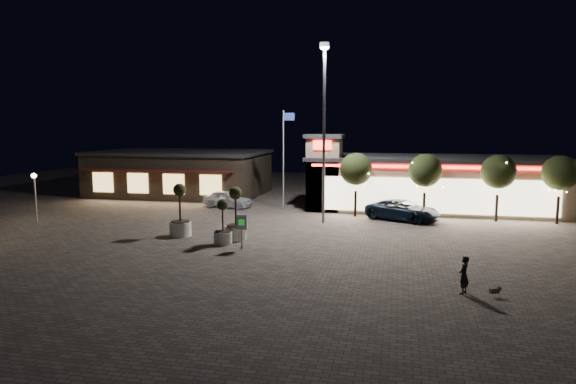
% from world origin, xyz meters
% --- Properties ---
extents(ground, '(90.00, 90.00, 0.00)m').
position_xyz_m(ground, '(0.00, 0.00, 0.00)').
color(ground, '#70635A').
rests_on(ground, ground).
extents(retail_building, '(20.40, 8.40, 6.10)m').
position_xyz_m(retail_building, '(9.51, 15.82, 2.21)').
color(retail_building, tan).
rests_on(retail_building, ground).
extents(restaurant_building, '(16.40, 11.00, 4.30)m').
position_xyz_m(restaurant_building, '(-14.00, 19.97, 2.16)').
color(restaurant_building, '#382D23').
rests_on(restaurant_building, ground).
extents(floodlight_pole, '(0.60, 0.40, 12.38)m').
position_xyz_m(floodlight_pole, '(2.00, 8.00, 7.02)').
color(floodlight_pole, gray).
rests_on(floodlight_pole, ground).
extents(flagpole, '(0.95, 0.10, 8.00)m').
position_xyz_m(flagpole, '(-1.90, 13.00, 4.74)').
color(flagpole, white).
rests_on(flagpole, ground).
extents(lamp_post_west, '(0.36, 0.36, 3.48)m').
position_xyz_m(lamp_post_west, '(-18.00, 4.00, 2.46)').
color(lamp_post_west, gray).
rests_on(lamp_post_west, ground).
extents(string_tree_a, '(2.42, 2.42, 4.79)m').
position_xyz_m(string_tree_a, '(4.00, 11.00, 3.56)').
color(string_tree_a, '#332319').
rests_on(string_tree_a, ground).
extents(string_tree_b, '(2.42, 2.42, 4.79)m').
position_xyz_m(string_tree_b, '(9.00, 11.00, 3.56)').
color(string_tree_b, '#332319').
rests_on(string_tree_b, ground).
extents(string_tree_c, '(2.42, 2.42, 4.79)m').
position_xyz_m(string_tree_c, '(14.00, 11.00, 3.56)').
color(string_tree_c, '#332319').
rests_on(string_tree_c, ground).
extents(string_tree_d, '(2.42, 2.42, 4.79)m').
position_xyz_m(string_tree_d, '(18.00, 11.00, 3.56)').
color(string_tree_d, '#332319').
rests_on(string_tree_d, ground).
extents(pickup_truck, '(5.86, 4.47, 1.48)m').
position_xyz_m(pickup_truck, '(7.50, 10.13, 0.74)').
color(pickup_truck, black).
rests_on(pickup_truck, ground).
extents(white_sedan, '(4.50, 2.63, 1.44)m').
position_xyz_m(white_sedan, '(-6.80, 13.02, 0.72)').
color(white_sedan, white).
rests_on(white_sedan, ground).
extents(pedestrian, '(0.59, 0.68, 1.56)m').
position_xyz_m(pedestrian, '(9.82, -6.01, 0.78)').
color(pedestrian, black).
rests_on(pedestrian, ground).
extents(dog, '(0.50, 0.33, 0.27)m').
position_xyz_m(dog, '(11.07, -6.09, 0.27)').
color(dog, '#59514C').
rests_on(dog, ground).
extents(planter_left, '(1.34, 1.34, 3.29)m').
position_xyz_m(planter_left, '(-6.02, 1.77, 1.01)').
color(planter_left, white).
rests_on(planter_left, ground).
extents(planter_mid, '(1.31, 1.31, 3.22)m').
position_xyz_m(planter_mid, '(-2.32, 1.44, 0.99)').
color(planter_mid, white).
rests_on(planter_mid, ground).
extents(planter_right, '(1.07, 1.07, 2.62)m').
position_xyz_m(planter_right, '(-2.73, 0.30, 0.81)').
color(planter_right, white).
rests_on(planter_right, ground).
extents(valet_sign, '(0.64, 0.13, 1.93)m').
position_xyz_m(valet_sign, '(-1.29, -0.67, 1.35)').
color(valet_sign, gray).
rests_on(valet_sign, ground).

